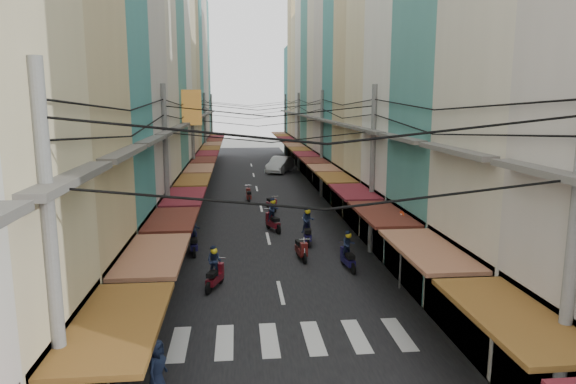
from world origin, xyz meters
TOP-DOWN VIEW (x-y plane):
  - ground at (0.00, 0.00)m, footprint 160.00×160.00m
  - road at (0.00, 20.00)m, footprint 10.00×80.00m
  - sidewalk_left at (-6.50, 20.00)m, footprint 3.00×80.00m
  - sidewalk_right at (6.50, 20.00)m, footprint 3.00×80.00m
  - crosswalk at (-0.00, -6.00)m, footprint 7.55×2.40m
  - building_row_left at (-7.92, 16.56)m, footprint 7.80×67.67m
  - building_row_right at (7.92, 16.45)m, footprint 7.80×68.98m
  - utility_poles at (0.00, 15.01)m, footprint 10.20×66.13m
  - white_car at (2.83, 31.84)m, footprint 6.21×4.28m
  - bicycle at (7.38, -2.67)m, footprint 1.62×1.01m
  - moving_scooters at (-0.01, 4.84)m, footprint 7.56×19.56m
  - parked_scooters at (4.12, -4.30)m, footprint 12.87×13.13m
  - pedestrians at (-4.09, 1.58)m, footprint 13.21×17.74m
  - market_umbrella at (6.31, -6.32)m, footprint 2.53×2.53m
  - traffic_sign at (4.78, -2.01)m, footprint 0.10×0.70m

SIDE VIEW (x-z plane):
  - ground at x=0.00m, z-range 0.00..0.00m
  - white_car at x=2.83m, z-range -1.02..1.02m
  - bicycle at x=7.38m, z-range -0.52..0.52m
  - road at x=0.00m, z-range 0.00..0.02m
  - crosswalk at x=0.00m, z-range 0.02..0.03m
  - sidewalk_left at x=-6.50m, z-range 0.00..0.06m
  - sidewalk_right at x=6.50m, z-range 0.00..0.06m
  - parked_scooters at x=4.12m, z-range -0.01..0.99m
  - moving_scooters at x=-0.01m, z-range -0.42..1.53m
  - pedestrians at x=-4.09m, z-range -0.06..2.18m
  - traffic_sign at x=4.78m, z-range 0.76..3.94m
  - market_umbrella at x=6.31m, z-range 1.02..3.68m
  - utility_poles at x=0.00m, z-range 2.49..10.69m
  - building_row_right at x=7.92m, z-range -1.89..20.71m
  - building_row_left at x=-7.92m, z-range -2.07..21.63m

